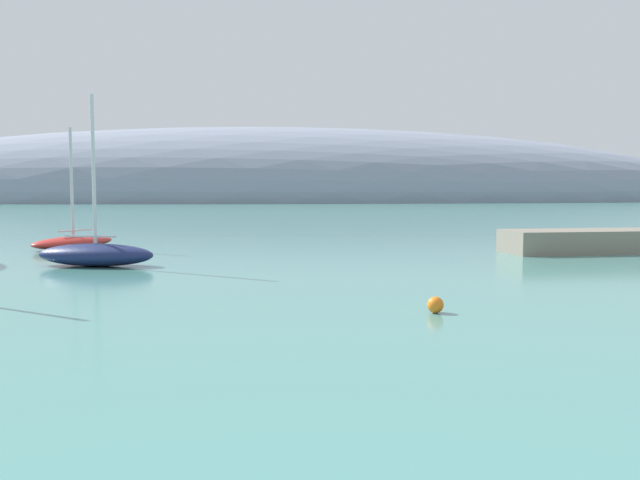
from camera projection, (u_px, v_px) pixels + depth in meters
distant_ridge at (278, 201)px, 197.75m from camera, size 284.85×75.62×43.17m
sailboat_red_near_shore at (73, 241)px, 41.58m from camera, size 5.33×6.18×7.52m
sailboat_navy_outer_mooring at (96, 254)px, 32.08m from camera, size 6.10×3.45×8.22m
mooring_buoy_orange at (435, 305)px, 20.04m from camera, size 0.50×0.50×0.50m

